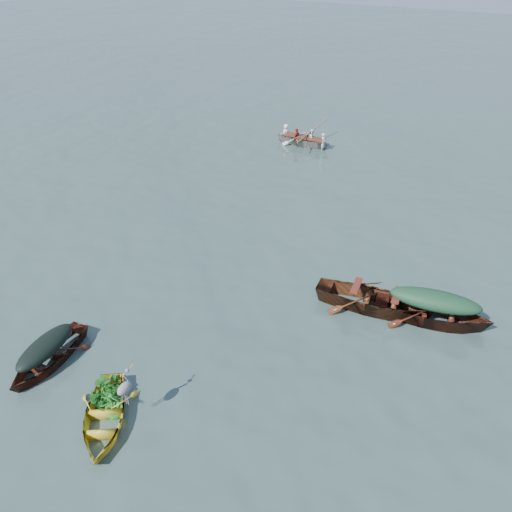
{
  "coord_description": "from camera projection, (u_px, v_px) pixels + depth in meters",
  "views": [
    {
      "loc": [
        5.81,
        -8.56,
        9.02
      ],
      "look_at": [
        -0.58,
        2.83,
        0.5
      ],
      "focal_mm": 35.0,
      "sensor_mm": 36.0,
      "label": 1
    }
  ],
  "objects": [
    {
      "name": "oars",
      "position": [
        304.0,
        136.0,
        24.77
      ],
      "size": [
        0.63,
        2.61,
        0.06
      ],
      "primitive_type": null,
      "rotation": [
        0.0,
        0.0,
        1.56
      ],
      "color": "olive",
      "rests_on": "rowed_boat"
    },
    {
      "name": "thwart_benches",
      "position": [
        376.0,
        294.0,
        13.86
      ],
      "size": [
        2.41,
        1.12,
        0.04
      ],
      "primitive_type": null,
      "rotation": [
        0.0,
        0.0,
        1.68
      ],
      "color": "#541D13",
      "rests_on": "open_wooden_boat"
    },
    {
      "name": "ground",
      "position": [
        224.0,
        327.0,
        13.56
      ],
      "size": [
        140.0,
        140.0,
        0.0
      ],
      "primitive_type": "plane",
      "color": "#374E4A",
      "rests_on": "ground"
    },
    {
      "name": "open_wooden_boat",
      "position": [
        373.0,
        310.0,
        14.17
      ],
      "size": [
        4.78,
        1.96,
        1.1
      ],
      "primitive_type": "imported",
      "rotation": [
        0.0,
        0.0,
        1.68
      ],
      "color": "#542E15",
      "rests_on": "ground"
    },
    {
      "name": "green_tarp_cover",
      "position": [
        435.0,
        300.0,
        13.31
      ],
      "size": [
        2.48,
        1.12,
        0.52
      ],
      "primitive_type": "ellipsoid",
      "rotation": [
        0.0,
        0.0,
        1.73
      ],
      "color": "#193F24",
      "rests_on": "green_tarp_boat"
    },
    {
      "name": "dark_tarp_cover",
      "position": [
        44.0,
        345.0,
        12.1
      ],
      "size": [
        0.87,
        1.86,
        0.4
      ],
      "primitive_type": "ellipsoid",
      "rotation": [
        0.0,
        0.0,
        0.11
      ],
      "color": "black",
      "rests_on": "dark_covered_boat"
    },
    {
      "name": "heron",
      "position": [
        125.0,
        393.0,
        10.5
      ],
      "size": [
        0.46,
        0.49,
        0.92
      ],
      "primitive_type": null,
      "rotation": [
        0.0,
        0.0,
        0.6
      ],
      "color": "gray",
      "rests_on": "yellow_dinghy"
    },
    {
      "name": "yellow_dinghy",
      "position": [
        105.0,
        423.0,
        10.89
      ],
      "size": [
        2.76,
        3.2,
        0.79
      ],
      "primitive_type": "imported",
      "rotation": [
        0.0,
        0.0,
        0.6
      ],
      "color": "gold",
      "rests_on": "ground"
    },
    {
      "name": "dark_covered_boat",
      "position": [
        50.0,
        363.0,
        12.42
      ],
      "size": [
        1.57,
        3.38,
        0.79
      ],
      "primitive_type": "imported",
      "rotation": [
        0.0,
        0.0,
        0.11
      ],
      "color": "#492111",
      "rests_on": "ground"
    },
    {
      "name": "dinghy_weeds",
      "position": [
        105.0,
        382.0,
        10.97
      ],
      "size": [
        1.09,
        1.14,
        0.6
      ],
      "primitive_type": "imported",
      "rotation": [
        0.0,
        0.0,
        0.6
      ],
      "color": "#1C631A",
      "rests_on": "yellow_dinghy"
    },
    {
      "name": "rowers",
      "position": [
        305.0,
        129.0,
        24.58
      ],
      "size": [
        2.71,
        1.07,
        0.76
      ],
      "primitive_type": "imported",
      "rotation": [
        0.0,
        0.0,
        1.56
      ],
      "color": "silver",
      "rests_on": "rowed_boat"
    },
    {
      "name": "rowed_boat",
      "position": [
        304.0,
        145.0,
        25.03
      ],
      "size": [
        3.87,
        1.2,
        0.89
      ],
      "primitive_type": "imported",
      "rotation": [
        0.0,
        0.0,
        1.56
      ],
      "color": "beige",
      "rests_on": "ground"
    },
    {
      "name": "green_tarp_boat",
      "position": [
        430.0,
        322.0,
        13.72
      ],
      "size": [
        4.51,
        2.03,
        1.01
      ],
      "primitive_type": "imported",
      "rotation": [
        0.0,
        0.0,
        1.73
      ],
      "color": "#471C10",
      "rests_on": "ground"
    }
  ]
}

